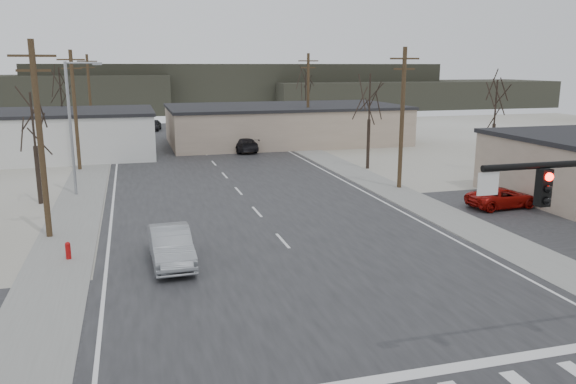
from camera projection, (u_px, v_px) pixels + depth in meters
name	position (u px, v px, depth m)	size (l,w,h in m)	color
ground	(338.00, 305.00, 20.97)	(140.00, 140.00, 0.00)	silver
main_road	(253.00, 208.00, 35.06)	(18.00, 110.00, 0.05)	#232326
cross_road	(338.00, 304.00, 20.97)	(90.00, 10.00, 0.04)	#232326
sidewalk_left	(80.00, 201.00, 36.96)	(3.00, 90.00, 0.06)	gray
sidewalk_right	(376.00, 183.00, 42.54)	(3.00, 90.00, 0.06)	gray
fire_hydrant	(68.00, 251.00, 25.70)	(0.24, 0.24, 0.87)	#A50C0C
building_left_far	(35.00, 134.00, 53.83)	(22.30, 12.30, 4.50)	silver
building_right_far	(285.00, 124.00, 64.45)	(26.30, 14.30, 4.30)	tan
upole_left_b	(40.00, 137.00, 28.06)	(2.20, 0.30, 10.00)	#43311F
upole_left_c	(75.00, 108.00, 46.84)	(2.20, 0.30, 10.00)	#43311F
upole_left_d	(90.00, 96.00, 65.62)	(2.20, 0.30, 10.00)	#43311F
upole_right_a	(402.00, 116.00, 39.75)	(2.20, 0.30, 10.00)	#43311F
upole_right_b	(308.00, 99.00, 60.41)	(2.20, 0.30, 10.00)	#43311F
streetlight_main	(73.00, 121.00, 37.67)	(2.40, 0.25, 9.00)	gray
tree_left_near	(33.00, 123.00, 35.18)	(3.30, 3.30, 7.35)	#2F241C
tree_right_mid	(370.00, 99.00, 47.37)	(3.74, 3.74, 8.33)	#2F241C
tree_left_far	(60.00, 89.00, 59.10)	(3.96, 3.96, 8.82)	#2F241C
tree_right_far	(306.00, 90.00, 72.52)	(3.52, 3.52, 7.84)	#2F241C
tree_lot	(496.00, 105.00, 46.20)	(3.52, 3.52, 7.84)	#2F241C
hill_center	(241.00, 87.00, 114.08)	(80.00, 18.00, 9.00)	#333026
hill_right	(410.00, 94.00, 118.05)	(60.00, 18.00, 5.50)	#333026
sedan_crossing	(171.00, 246.00, 25.08)	(1.73, 4.95, 1.63)	gray
car_far_a	(241.00, 144.00, 57.75)	(2.20, 5.41, 1.57)	black
car_far_b	(153.00, 125.00, 76.59)	(1.74, 4.33, 1.47)	black
car_parked_red	(502.00, 198.00, 35.07)	(2.09, 4.53, 1.26)	#910C07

